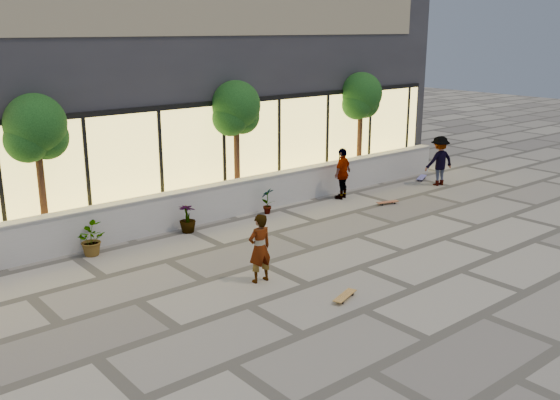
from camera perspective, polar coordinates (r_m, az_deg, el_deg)
ground at (r=12.72m, az=7.65°, el=-9.93°), size 80.00×80.00×0.00m
planter_wall at (r=17.69m, az=-9.13°, el=-0.81°), size 22.00×0.42×1.04m
retail_building at (r=21.94m, az=-17.10°, el=11.74°), size 24.00×9.17×8.50m
shrub_c at (r=16.03m, az=-17.03°, el=-3.48°), size 0.68×0.77×0.81m
shrub_d at (r=17.22m, az=-8.46°, el=-1.65°), size 0.64×0.64×0.81m
shrub_e at (r=18.75m, az=-1.16°, el=-0.05°), size 0.46×0.35×0.81m
tree_midwest at (r=16.38m, az=-21.41°, el=5.84°), size 1.60×1.50×3.92m
tree_mideast at (r=19.10m, az=-4.04°, el=8.10°), size 1.60×1.50×3.92m
tree_east at (r=22.73m, az=7.41°, el=9.19°), size 1.60×1.50×3.92m
skater_center at (r=13.66m, az=-1.87°, el=-4.42°), size 0.59×0.40×1.56m
skater_right_near at (r=20.43m, az=5.73°, el=2.44°), size 1.07×0.71×1.68m
skater_right_far at (r=22.80m, az=14.36°, el=3.49°), size 1.26×0.90×1.76m
skateboard_center at (r=13.11m, az=5.95°, el=-8.70°), size 0.79×0.43×0.09m
skateboard_right_near at (r=20.11m, az=9.81°, el=-0.19°), size 0.76×0.39×0.09m
skateboard_right_far at (r=23.63m, az=12.82°, el=2.03°), size 0.85×0.58×0.10m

